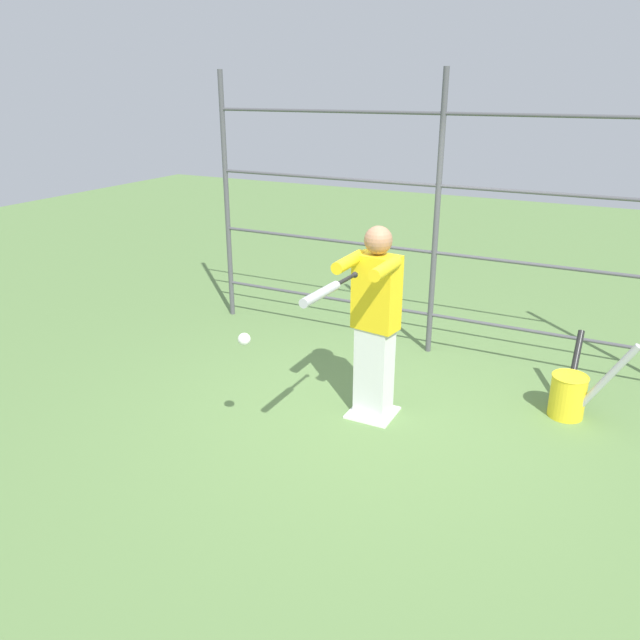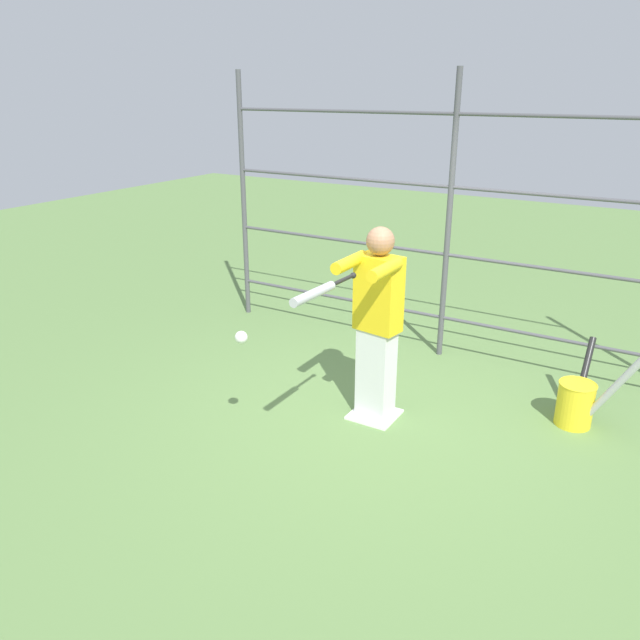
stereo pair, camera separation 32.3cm
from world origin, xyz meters
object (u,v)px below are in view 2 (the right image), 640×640
(baseball_bat_swinging, at_px, (319,291))
(softball_in_flight, at_px, (241,337))
(batter, at_px, (377,319))
(bat_bucket, at_px, (578,401))

(baseball_bat_swinging, relative_size, softball_in_flight, 9.12)
(batter, height_order, baseball_bat_swinging, batter)
(batter, distance_m, softball_in_flight, 1.21)
(batter, relative_size, bat_bucket, 2.04)
(baseball_bat_swinging, distance_m, bat_bucket, 2.64)
(softball_in_flight, distance_m, bat_bucket, 2.95)
(baseball_bat_swinging, xyz_separation_m, softball_in_flight, (0.65, 0.07, -0.45))
(softball_in_flight, relative_size, bat_bucket, 0.11)
(softball_in_flight, bearing_deg, batter, -121.70)
(batter, xyz_separation_m, baseball_bat_swinging, (-0.01, 0.96, 0.52))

